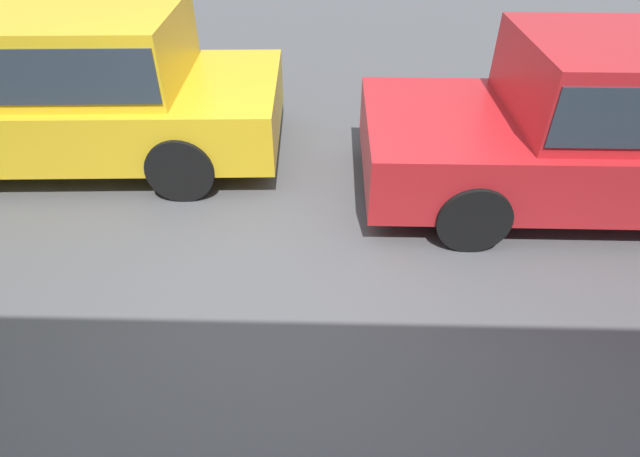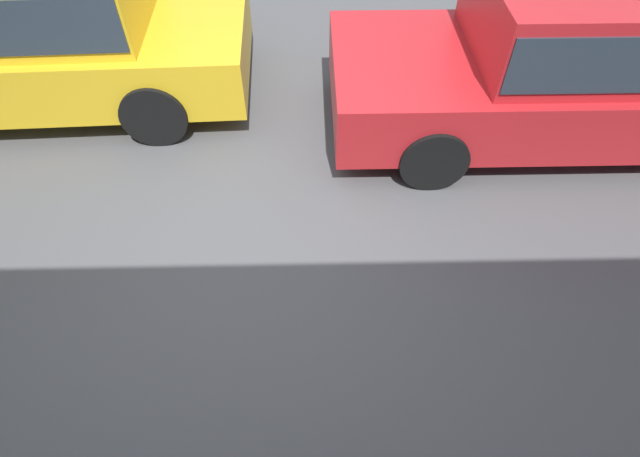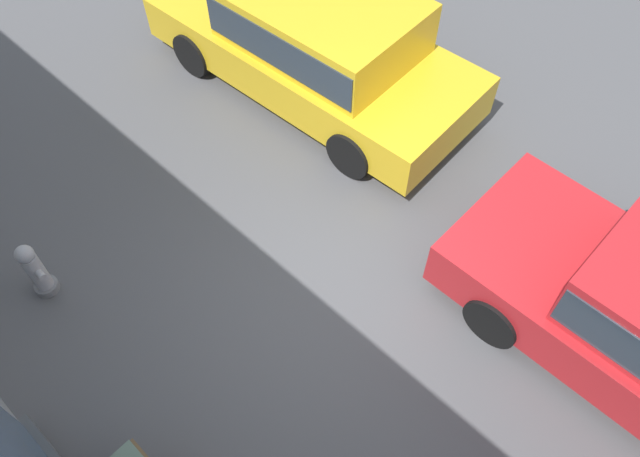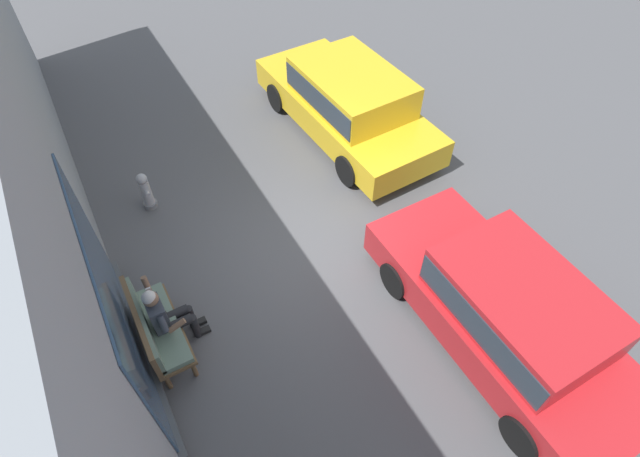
{
  "view_description": "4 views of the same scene",
  "coord_description": "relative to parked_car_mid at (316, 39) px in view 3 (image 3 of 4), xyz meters",
  "views": [
    {
      "loc": [
        -0.35,
        2.6,
        2.74
      ],
      "look_at": [
        -0.29,
        0.18,
        0.89
      ],
      "focal_mm": 28.0,
      "sensor_mm": 36.0,
      "label": 1
    },
    {
      "loc": [
        -0.44,
        2.6,
        3.24
      ],
      "look_at": [
        -0.49,
        0.52,
        0.85
      ],
      "focal_mm": 28.0,
      "sensor_mm": 36.0,
      "label": 2
    },
    {
      "loc": [
        -2.26,
        2.6,
        6.12
      ],
      "look_at": [
        0.13,
        0.08,
        1.21
      ],
      "focal_mm": 35.0,
      "sensor_mm": 36.0,
      "label": 3
    },
    {
      "loc": [
        -5.01,
        2.6,
        6.94
      ],
      "look_at": [
        -0.59,
        0.11,
        1.14
      ],
      "focal_mm": 28.0,
      "sensor_mm": 36.0,
      "label": 4
    }
  ],
  "objects": [
    {
      "name": "parked_car_mid",
      "position": [
        0.0,
        0.0,
        0.0
      ],
      "size": [
        4.76,
        2.15,
        1.53
      ],
      "color": "gold",
      "rests_on": "ground_plane"
    },
    {
      "name": "fire_hydrant",
      "position": [
        -0.11,
        4.48,
        -0.44
      ],
      "size": [
        0.38,
        0.26,
        0.81
      ],
      "color": "slate",
      "rests_on": "ground_plane"
    },
    {
      "name": "ground_plane",
      "position": [
        -2.48,
        2.31,
        -0.83
      ],
      "size": [
        60.0,
        60.0,
        0.0
      ],
      "primitive_type": "plane",
      "color": "#4C4C4F"
    }
  ]
}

